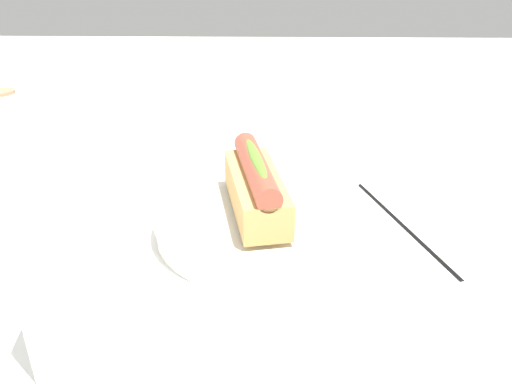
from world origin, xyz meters
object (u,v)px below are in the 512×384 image
napkin_box (68,260)px  water_glass (284,139)px  paper_towel_roll (13,144)px  hotdog_front (256,185)px  serving_bowl (256,220)px  chopstick_near (403,224)px

napkin_box → water_glass: bearing=-32.8°
water_glass → paper_towel_roll: size_ratio=0.67×
hotdog_front → serving_bowl: bearing=-90.0°
hotdog_front → paper_towel_roll: 0.32m
napkin_box → chopstick_near: bearing=-65.5°
hotdog_front → napkin_box: bearing=138.8°
water_glass → napkin_box: size_ratio=0.60×
chopstick_near → hotdog_front: bearing=79.2°
water_glass → napkin_box: (-0.36, 0.18, 0.03)m
napkin_box → serving_bowl: bearing=-47.2°
serving_bowl → chopstick_near: serving_bowl is taller
chopstick_near → serving_bowl: bearing=79.2°
chopstick_near → napkin_box: bearing=103.0°
hotdog_front → chopstick_near: size_ratio=0.71×
water_glass → chopstick_near: size_ratio=0.41×
serving_bowl → chopstick_near: 0.17m
serving_bowl → water_glass: water_glass is taller
hotdog_front → napkin_box: (-0.16, 0.14, 0.01)m
paper_towel_roll → napkin_box: size_ratio=0.89×
serving_bowl → paper_towel_roll: (0.10, 0.31, 0.05)m
paper_towel_roll → hotdog_front: bearing=-108.0°
paper_towel_roll → chopstick_near: size_ratio=0.61×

